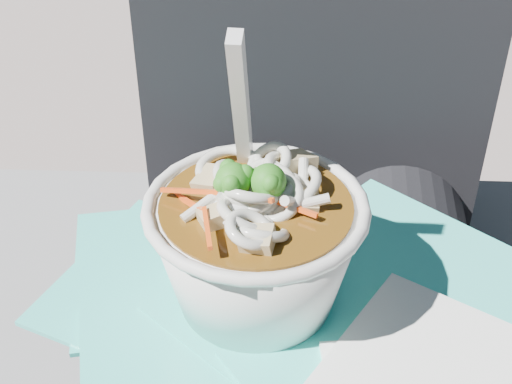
# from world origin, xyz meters

# --- Properties ---
(person_body) EXTENTS (0.34, 0.94, 1.02)m
(person_body) POSITION_xyz_m (-0.00, 0.09, 0.57)
(person_body) COLOR black
(person_body) RESTS_ON ground
(plastic_bag) EXTENTS (0.42, 0.37, 0.02)m
(plastic_bag) POSITION_xyz_m (0.00, -0.02, 0.62)
(plastic_bag) COLOR #32D4C3
(plastic_bag) RESTS_ON lap
(udon_bowl) EXTENTS (0.18, 0.18, 0.20)m
(udon_bowl) POSITION_xyz_m (-0.03, 0.01, 0.69)
(udon_bowl) COLOR silver
(udon_bowl) RESTS_ON plastic_bag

